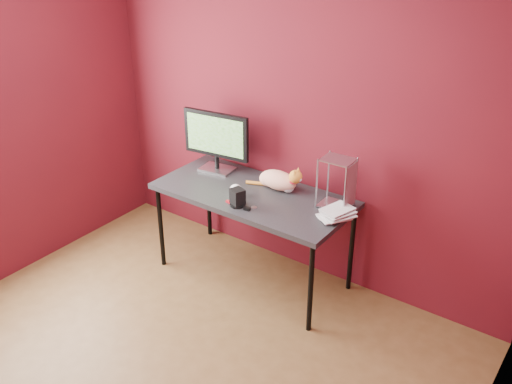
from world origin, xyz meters
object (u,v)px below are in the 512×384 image
Objects in this scene: desk at (253,199)px; speaker at (237,198)px; cat at (279,180)px; book_stack at (335,157)px; monitor at (216,139)px; skull_mug at (236,190)px.

speaker is at bearing -82.45° from desk.
cat is 0.63m from book_stack.
desk is 0.25m from speaker.
speaker reaches higher than desk.
speaker is at bearing -100.97° from cat.
monitor is 1.11m from book_stack.
desk is 3.27× the size of cat.
book_stack is at bearing -6.90° from skull_mug.
book_stack is (1.10, -0.09, 0.15)m from monitor.
monitor is 1.24× the size of cat.
desk is 0.24m from cat.
skull_mug is 0.16m from speaker.
monitor is at bearing -177.26° from cat.
cat is (0.12, 0.17, 0.12)m from desk.
cat is at bearing 54.03° from desk.
book_stack is (0.60, 0.29, 0.36)m from speaker.
book_stack is (0.71, 0.17, 0.38)m from skull_mug.
skull_mug is at bearing 153.36° from speaker.
monitor reaches higher than cat.
monitor is at bearing 125.15° from skull_mug.
cat is 0.40m from speaker.
monitor is at bearing 161.55° from desk.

